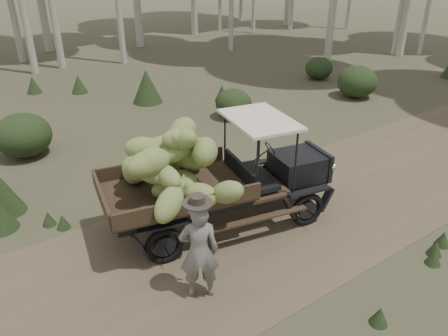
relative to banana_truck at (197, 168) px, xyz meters
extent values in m
plane|color=#473D2B|center=(2.90, -0.67, -1.33)|extent=(120.00, 120.00, 0.00)
cube|color=brown|center=(2.90, -0.67, -1.32)|extent=(70.00, 4.00, 0.01)
cube|color=black|center=(2.13, -0.39, -0.40)|extent=(1.08, 1.04, 0.51)
cube|color=black|center=(2.63, -0.49, -0.40)|extent=(0.27, 0.92, 0.57)
cube|color=black|center=(0.87, -0.13, -0.31)|extent=(0.33, 1.28, 0.51)
cube|color=#38281C|center=(-0.40, 0.12, -0.40)|extent=(2.86, 2.14, 0.07)
cube|color=#38281C|center=(-0.23, 0.94, -0.24)|extent=(2.54, 0.57, 0.30)
cube|color=#38281C|center=(-0.57, -0.69, -0.24)|extent=(2.54, 0.57, 0.30)
cube|color=#38281C|center=(-1.67, 0.38, -0.24)|extent=(0.39, 1.64, 0.30)
cube|color=beige|center=(1.25, -0.21, 0.72)|extent=(1.35, 1.75, 0.06)
cube|color=black|center=(0.62, 0.27, -0.75)|extent=(4.18, 0.94, 0.17)
cube|color=black|center=(0.48, -0.41, -0.75)|extent=(4.18, 0.94, 0.17)
torus|color=black|center=(2.10, 0.37, -0.98)|extent=(0.71, 0.26, 0.70)
torus|color=black|center=(1.80, -1.08, -0.98)|extent=(0.71, 0.26, 0.70)
torus|color=black|center=(-0.71, 0.94, -0.98)|extent=(0.71, 0.26, 0.70)
torus|color=black|center=(-1.00, -0.51, -0.98)|extent=(0.71, 0.26, 0.70)
sphere|color=beige|center=(2.78, -0.10, -0.36)|extent=(0.17, 0.17, 0.17)
sphere|color=beige|center=(2.62, -0.92, -0.36)|extent=(0.17, 0.17, 0.17)
ellipsoid|color=olive|center=(-0.41, -0.13, -0.18)|extent=(0.35, 0.82, 0.61)
ellipsoid|color=olive|center=(-0.04, 0.20, 0.17)|extent=(0.89, 0.92, 0.62)
ellipsoid|color=olive|center=(-0.47, 0.37, 0.39)|extent=(0.80, 0.79, 0.59)
ellipsoid|color=olive|center=(-0.22, 0.11, 0.61)|extent=(0.91, 0.82, 0.66)
ellipsoid|color=olive|center=(-0.62, -0.15, -0.14)|extent=(0.81, 0.77, 0.51)
ellipsoid|color=olive|center=(0.34, 0.51, 0.16)|extent=(0.41, 0.72, 0.50)
ellipsoid|color=olive|center=(-0.35, 0.09, 0.41)|extent=(0.85, 0.43, 0.52)
ellipsoid|color=olive|center=(-0.22, 0.15, 0.62)|extent=(0.79, 0.79, 0.61)
ellipsoid|color=olive|center=(-0.84, 0.83, -0.13)|extent=(0.76, 0.84, 0.54)
ellipsoid|color=olive|center=(-0.97, 0.32, 0.16)|extent=(0.80, 0.68, 0.59)
ellipsoid|color=olive|center=(-0.97, -0.10, 0.42)|extent=(0.81, 0.45, 0.50)
ellipsoid|color=olive|center=(-0.30, 0.05, 0.64)|extent=(0.69, 0.45, 0.46)
ellipsoid|color=olive|center=(-0.08, 0.80, -0.15)|extent=(0.65, 0.76, 0.45)
ellipsoid|color=olive|center=(-0.74, -0.27, 0.18)|extent=(0.36, 0.74, 0.36)
ellipsoid|color=olive|center=(-0.79, 0.40, 0.43)|extent=(0.88, 0.78, 0.52)
ellipsoid|color=olive|center=(-0.25, 0.03, 0.63)|extent=(0.42, 0.84, 0.66)
ellipsoid|color=olive|center=(-0.29, -0.54, -0.21)|extent=(0.76, 0.81, 0.46)
ellipsoid|color=olive|center=(-0.03, 0.49, 0.19)|extent=(0.45, 0.75, 0.34)
ellipsoid|color=olive|center=(0.05, -0.19, 0.39)|extent=(0.81, 0.82, 0.64)
ellipsoid|color=olive|center=(-0.16, 0.16, 0.70)|extent=(0.81, 0.70, 0.59)
ellipsoid|color=olive|center=(-0.26, 0.04, -0.21)|extent=(0.57, 0.72, 0.44)
ellipsoid|color=olive|center=(-0.91, 0.00, 0.18)|extent=(0.59, 0.83, 0.40)
ellipsoid|color=olive|center=(-0.88, -0.08, 0.44)|extent=(0.78, 0.71, 0.54)
ellipsoid|color=olive|center=(-0.94, -0.66, -0.09)|extent=(0.90, 0.74, 0.70)
ellipsoid|color=olive|center=(0.06, -0.87, -0.11)|extent=(0.66, 0.84, 0.65)
imported|color=#626059|center=(-0.91, -1.50, -0.50)|extent=(0.72, 0.64, 1.65)
cylinder|color=#302822|center=(-0.91, -1.50, 0.34)|extent=(0.60, 0.60, 0.02)
cylinder|color=#302822|center=(-0.91, -1.50, 0.40)|extent=(0.30, 0.30, 0.13)
ellipsoid|color=#233319|center=(-1.87, 5.41, -0.75)|extent=(1.41, 1.41, 1.13)
ellipsoid|color=#233319|center=(4.22, 4.60, -0.86)|extent=(1.15, 1.15, 0.92)
cone|color=#233319|center=(4.87, 6.17, -1.04)|extent=(0.52, 0.52, 0.58)
cone|color=#233319|center=(-0.30, 10.99, -1.02)|extent=(0.55, 0.55, 0.62)
cone|color=#233319|center=(2.67, 7.57, -0.75)|extent=(1.03, 1.03, 1.15)
cone|color=#233319|center=(-2.86, 2.80, -0.93)|extent=(0.72, 0.72, 0.79)
ellipsoid|color=#233319|center=(9.75, 6.24, -0.87)|extent=(1.11, 1.11, 0.89)
ellipsoid|color=#233319|center=(9.08, 3.75, -0.75)|extent=(1.41, 1.41, 1.13)
cone|color=#233319|center=(1.09, 10.05, -0.99)|extent=(0.60, 0.60, 0.66)
cone|color=#233319|center=(2.74, -3.20, -1.18)|extent=(0.27, 0.27, 0.30)
cone|color=#233319|center=(-2.32, 1.82, -1.18)|extent=(0.27, 0.27, 0.30)
cone|color=#233319|center=(3.00, -3.07, -1.18)|extent=(0.27, 0.27, 0.30)
cone|color=#233319|center=(1.70, 1.54, -1.18)|extent=(0.27, 0.27, 0.30)
cone|color=#233319|center=(0.95, 2.11, -1.18)|extent=(0.27, 0.27, 0.30)
cone|color=#233319|center=(3.36, -2.99, -1.18)|extent=(0.27, 0.27, 0.30)
cone|color=#233319|center=(2.20, 1.94, -1.18)|extent=(0.27, 0.27, 0.30)
cone|color=#233319|center=(0.86, -3.50, -1.18)|extent=(0.27, 0.27, 0.30)
cone|color=#233319|center=(-2.12, 1.55, -1.18)|extent=(0.27, 0.27, 0.30)
camera|label=1|loc=(-3.63, -5.99, 3.56)|focal=35.00mm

